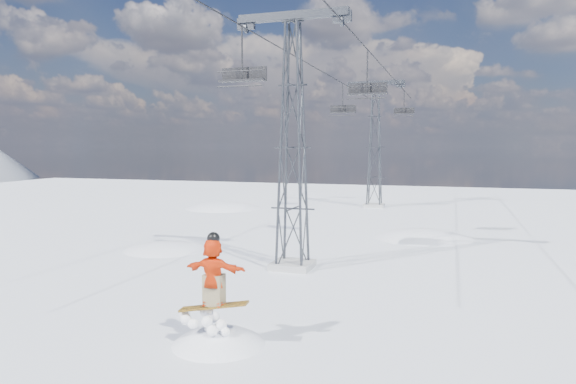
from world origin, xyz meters
name	(u,v)px	position (x,y,z in m)	size (l,w,h in m)	color
ground	(192,324)	(0.00, 0.00, 0.00)	(120.00, 120.00, 0.00)	white
snow_terrain	(275,349)	(-4.77, 21.24, -9.59)	(39.00, 37.00, 22.00)	white
lift_tower_near	(293,148)	(0.80, 8.00, 5.47)	(5.20, 1.80, 11.43)	#999999
lift_tower_far	(375,147)	(0.80, 33.00, 5.47)	(5.20, 1.80, 11.43)	#999999
haul_cables	(346,65)	(0.80, 19.50, 10.85)	(4.46, 51.00, 0.06)	black
lift_chair_near	(243,76)	(-1.40, 7.57, 8.71)	(2.16, 0.62, 2.68)	black
lift_chair_mid	(367,90)	(3.00, 14.81, 8.69)	(2.18, 0.63, 2.70)	black
lift_chair_far	(343,110)	(-1.40, 29.18, 8.66)	(2.21, 0.63, 2.74)	black
lift_chair_extra	(404,111)	(3.00, 36.66, 8.92)	(1.95, 0.56, 2.42)	black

